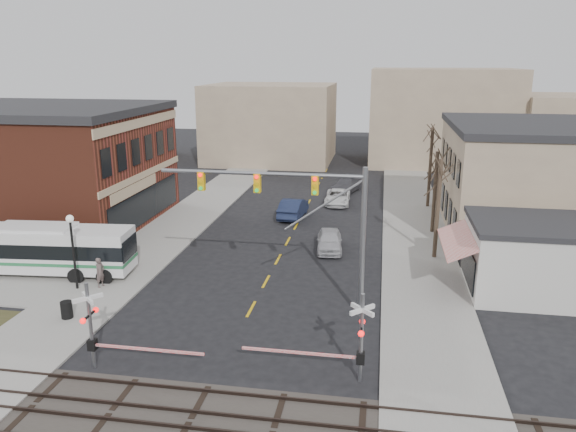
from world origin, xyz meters
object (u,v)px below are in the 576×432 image
object	(u,v)px
pedestrian_near	(100,272)
pedestrian_far	(111,252)
car_d	(346,185)
car_b	(293,208)
trash_bin	(67,310)
car_a	(329,240)
street_lamp	(72,237)
transit_bus	(37,249)
traffic_signal_mast	(307,208)
car_c	(338,197)
rr_crossing_west	(100,327)
rr_crossing_east	(351,338)

from	to	relation	value
pedestrian_near	pedestrian_far	world-z (taller)	pedestrian_near
car_d	car_b	bearing A→B (deg)	-93.47
trash_bin	car_d	size ratio (longest dim) A/B	0.18
car_a	pedestrian_near	distance (m)	15.66
car_b	pedestrian_near	xyz separation A→B (m)	(-8.79, -17.28, 0.18)
street_lamp	car_d	xyz separation A→B (m)	(13.92, 28.17, -2.59)
transit_bus	trash_bin	xyz separation A→B (m)	(5.16, -5.61, -1.17)
transit_bus	traffic_signal_mast	world-z (taller)	traffic_signal_mast
car_b	car_d	xyz separation A→B (m)	(3.85, 10.40, -0.11)
trash_bin	street_lamp	bearing A→B (deg)	112.59
trash_bin	car_c	bearing A→B (deg)	65.94
transit_bus	street_lamp	bearing A→B (deg)	-27.88
rr_crossing_west	rr_crossing_east	size ratio (longest dim) A/B	1.00
traffic_signal_mast	pedestrian_far	size ratio (longest dim) A/B	6.57
car_b	traffic_signal_mast	bearing A→B (deg)	104.34
street_lamp	car_d	bearing A→B (deg)	63.71
rr_crossing_west	trash_bin	xyz separation A→B (m)	(-4.13, 4.10, -1.40)
street_lamp	car_b	size ratio (longest dim) A/B	0.88
trash_bin	car_c	xyz separation A→B (m)	(11.90, 26.66, 0.09)
rr_crossing_west	car_c	distance (m)	31.76
street_lamp	car_c	world-z (taller)	street_lamp
car_a	car_b	size ratio (longest dim) A/B	0.85
car_c	car_d	size ratio (longest dim) A/B	0.96
car_d	pedestrian_near	xyz separation A→B (m)	(-12.64, -27.68, 0.29)
transit_bus	car_a	bearing A→B (deg)	23.69
rr_crossing_west	pedestrian_far	xyz separation A→B (m)	(-5.51, 11.92, -1.03)
street_lamp	transit_bus	bearing A→B (deg)	152.12
traffic_signal_mast	pedestrian_near	xyz separation A→B (m)	(-12.41, 1.05, -4.76)
trash_bin	car_c	size ratio (longest dim) A/B	0.19
rr_crossing_west	trash_bin	size ratio (longest dim) A/B	6.20
traffic_signal_mast	pedestrian_near	world-z (taller)	traffic_signal_mast
transit_bus	car_c	bearing A→B (deg)	50.98
car_b	car_c	world-z (taller)	car_b
car_d	pedestrian_far	xyz separation A→B (m)	(-13.76, -24.04, 0.21)
rr_crossing_west	car_a	world-z (taller)	rr_crossing_west
traffic_signal_mast	trash_bin	world-z (taller)	traffic_signal_mast
car_b	car_c	bearing A→B (deg)	-119.81
rr_crossing_east	car_b	size ratio (longest dim) A/B	1.10
car_d	rr_crossing_west	bearing A→B (deg)	-86.08
rr_crossing_east	street_lamp	xyz separation A→B (m)	(-16.45, 6.98, 1.35)
rr_crossing_east	car_a	distance (m)	16.85
transit_bus	rr_crossing_west	size ratio (longest dim) A/B	2.16
car_d	traffic_signal_mast	bearing A→B (deg)	-73.62
trash_bin	car_b	xyz separation A→B (m)	(8.53, 21.46, 0.27)
car_a	pedestrian_far	xyz separation A→B (m)	(-13.82, -5.51, 0.20)
traffic_signal_mast	rr_crossing_east	world-z (taller)	traffic_signal_mast
pedestrian_near	pedestrian_far	bearing A→B (deg)	31.49
traffic_signal_mast	car_b	bearing A→B (deg)	101.17
rr_crossing_east	trash_bin	distance (m)	15.34
trash_bin	car_d	xyz separation A→B (m)	(12.38, 31.86, 0.16)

